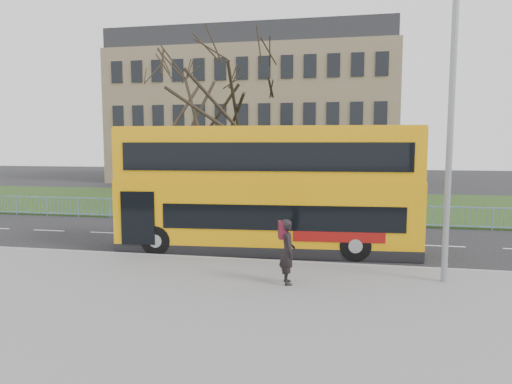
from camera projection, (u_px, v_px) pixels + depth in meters
ground at (215, 250)px, 17.82m from camera, size 120.00×120.00×0.00m
pavement at (139, 311)px, 11.22m from camera, size 80.00×10.50×0.12m
kerb at (203, 258)px, 16.30m from camera, size 80.00×0.20×0.14m
grass_verge at (271, 203)px, 31.78m from camera, size 80.00×15.40×0.08m
guard_railing at (249, 212)px, 24.21m from camera, size 40.00×0.12×1.10m
bare_tree at (212, 116)px, 27.53m from camera, size 8.07×8.07×11.52m
civic_building at (257, 119)px, 52.20m from camera, size 30.00×15.00×14.00m
yellow_bus at (267, 186)px, 17.56m from camera, size 11.45×3.46×4.73m
pedestrian at (287, 252)px, 13.12m from camera, size 0.62×0.79×1.88m
street_lamp at (447, 113)px, 12.90m from camera, size 1.89×0.45×8.92m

